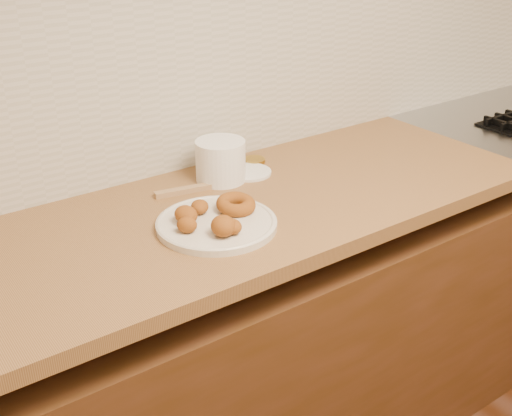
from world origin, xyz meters
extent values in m
cube|color=#4D2A19|center=(0.00, 1.69, 0.39)|extent=(3.60, 0.60, 0.77)
cube|color=olive|center=(-0.65, 1.69, 0.88)|extent=(2.30, 0.62, 0.04)
cube|color=#BAB4A8|center=(0.00, 1.99, 1.20)|extent=(3.60, 0.02, 0.60)
cube|color=black|center=(0.80, 1.70, 0.92)|extent=(0.24, 0.01, 0.02)
cylinder|color=beige|center=(-0.45, 1.62, 0.91)|extent=(0.29, 0.29, 0.02)
torus|color=brown|center=(-0.38, 1.64, 0.93)|extent=(0.13, 0.13, 0.04)
ellipsoid|color=brown|center=(-0.51, 1.65, 0.94)|extent=(0.05, 0.06, 0.04)
ellipsoid|color=brown|center=(-0.53, 1.61, 0.94)|extent=(0.06, 0.06, 0.04)
ellipsoid|color=brown|center=(-0.47, 1.55, 0.94)|extent=(0.08, 0.08, 0.05)
ellipsoid|color=brown|center=(-0.45, 1.55, 0.93)|extent=(0.04, 0.05, 0.03)
ellipsoid|color=brown|center=(-0.46, 1.68, 0.93)|extent=(0.06, 0.07, 0.03)
cylinder|color=white|center=(-0.29, 1.85, 0.96)|extent=(0.18, 0.18, 0.11)
cylinder|color=silver|center=(-0.20, 1.84, 0.90)|extent=(0.13, 0.13, 0.01)
cylinder|color=#AB862C|center=(-0.14, 1.90, 0.91)|extent=(0.08, 0.08, 0.01)
cube|color=#98744D|center=(-0.40, 1.83, 0.91)|extent=(0.18, 0.06, 0.01)
camera|label=1|loc=(-1.15, 0.47, 1.60)|focal=45.00mm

